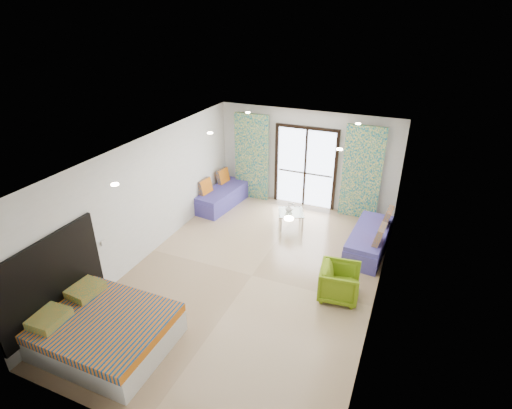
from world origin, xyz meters
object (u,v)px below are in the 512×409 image
at_px(bed, 105,331).
at_px(daybed_left, 222,196).
at_px(coffee_table, 291,213).
at_px(armchair, 340,281).
at_px(daybed_right, 370,240).

relative_size(bed, daybed_left, 1.07).
distance_m(coffee_table, armchair, 2.90).
height_order(daybed_right, armchair, daybed_right).
height_order(daybed_right, coffee_table, daybed_right).
xyz_separation_m(bed, daybed_left, (-0.64, 5.44, -0.01)).
bearing_deg(daybed_right, coffee_table, 172.61).
distance_m(daybed_right, coffee_table, 2.08).
bearing_deg(daybed_right, bed, -124.11).
xyz_separation_m(daybed_left, coffee_table, (2.19, -0.40, 0.08)).
xyz_separation_m(daybed_left, armchair, (3.95, -2.70, 0.10)).
bearing_deg(coffee_table, bed, -107.16).
xyz_separation_m(coffee_table, armchair, (1.75, -2.31, 0.01)).
bearing_deg(bed, daybed_left, 96.70).
bearing_deg(bed, daybed_right, 52.25).
bearing_deg(daybed_right, daybed_left, 173.00).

